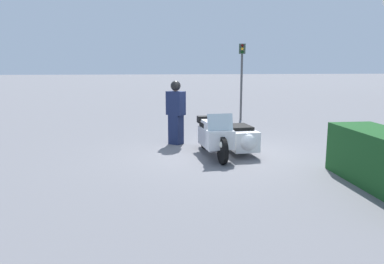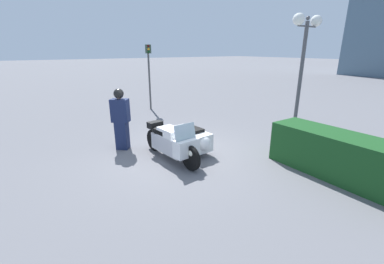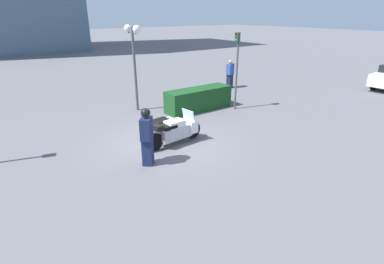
{
  "view_description": "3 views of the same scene",
  "coord_description": "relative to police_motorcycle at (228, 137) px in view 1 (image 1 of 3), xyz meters",
  "views": [
    {
      "loc": [
        9.32,
        -1.9,
        2.28
      ],
      "look_at": [
        0.56,
        -0.85,
        0.69
      ],
      "focal_mm": 35.0,
      "sensor_mm": 36.0,
      "label": 1
    },
    {
      "loc": [
        5.9,
        -3.46,
        2.9
      ],
      "look_at": [
        0.42,
        0.25,
        0.76
      ],
      "focal_mm": 24.0,
      "sensor_mm": 36.0,
      "label": 2
    },
    {
      "loc": [
        -5.13,
        -8.64,
        4.43
      ],
      "look_at": [
        0.65,
        -0.64,
        0.46
      ],
      "focal_mm": 28.0,
      "sensor_mm": 36.0,
      "label": 3
    }
  ],
  "objects": [
    {
      "name": "traffic_light_far",
      "position": [
        -5.97,
        1.85,
        1.6
      ],
      "size": [
        0.22,
        0.28,
        3.11
      ],
      "rotation": [
        0.0,
        0.0,
        -0.23
      ],
      "color": "#4C4C4C",
      "rests_on": "ground"
    },
    {
      "name": "police_motorcycle",
      "position": [
        0.0,
        0.0,
        0.0
      ],
      "size": [
        2.38,
        1.41,
        1.15
      ],
      "rotation": [
        0.0,
        0.0,
        0.1
      ],
      "color": "black",
      "rests_on": "ground"
    },
    {
      "name": "ground_plane",
      "position": [
        -0.16,
        -0.11,
        -0.47
      ],
      "size": [
        160.0,
        160.0,
        0.0
      ],
      "primitive_type": "plane",
      "color": "slate"
    },
    {
      "name": "officer_rider",
      "position": [
        -1.51,
        -1.2,
        0.5
      ],
      "size": [
        0.56,
        0.58,
        1.83
      ],
      "rotation": [
        0.0,
        0.0,
        2.43
      ],
      "color": "#192347",
      "rests_on": "ground"
    }
  ]
}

